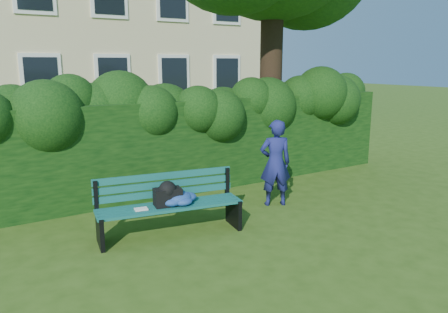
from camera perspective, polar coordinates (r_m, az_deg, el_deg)
ground at (r=7.15m, az=2.58°, el=-8.34°), size 80.00×80.00×0.00m
hedge at (r=8.74m, az=-5.57°, el=1.56°), size 10.00×1.00×1.80m
park_bench at (r=6.48m, az=-6.95°, el=-5.88°), size 2.18×0.89×0.89m
man_reading at (r=7.75m, az=6.72°, el=-0.84°), size 0.66×0.56×1.54m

